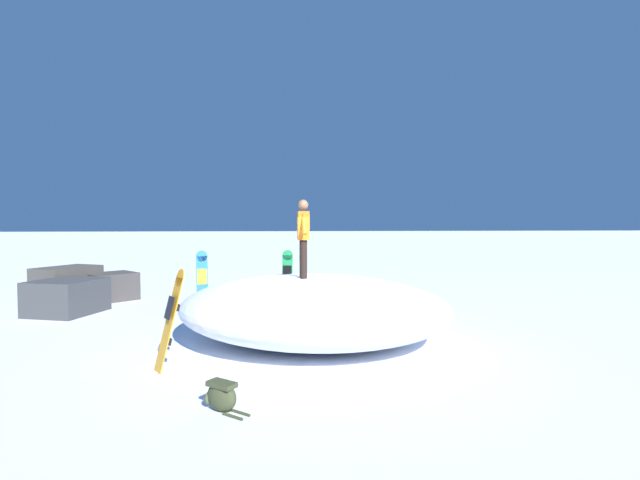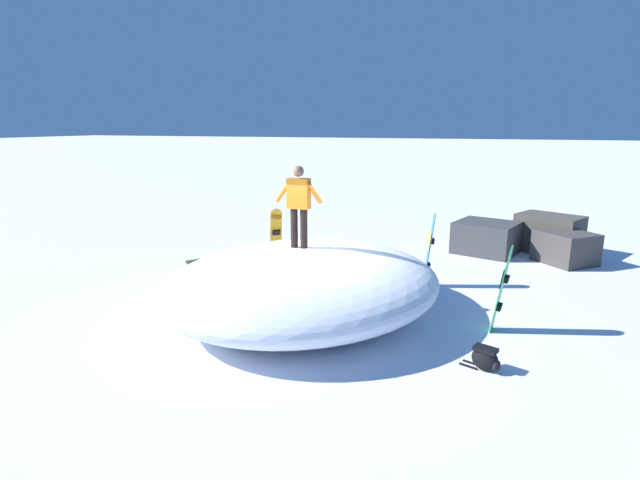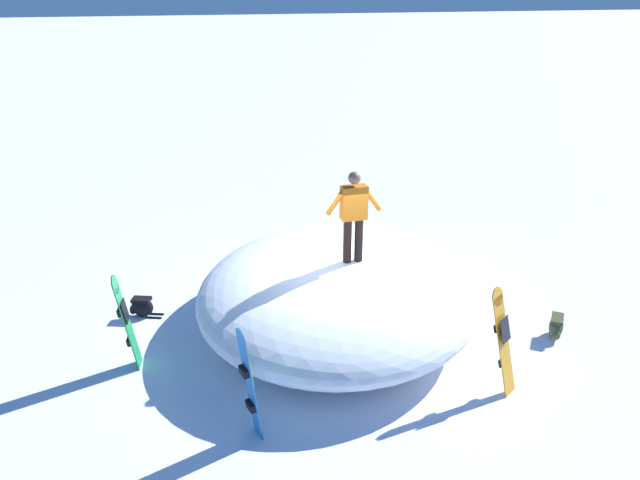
{
  "view_description": "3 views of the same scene",
  "coord_description": "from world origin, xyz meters",
  "px_view_note": "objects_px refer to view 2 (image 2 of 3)",
  "views": [
    {
      "loc": [
        -9.26,
        0.72,
        2.38
      ],
      "look_at": [
        0.2,
        -0.32,
        2.01
      ],
      "focal_mm": 24.93,
      "sensor_mm": 36.0,
      "label": 1
    },
    {
      "loc": [
        3.18,
        -8.57,
        3.61
      ],
      "look_at": [
        0.27,
        -0.49,
        1.6
      ],
      "focal_mm": 27.95,
      "sensor_mm": 36.0,
      "label": 2
    },
    {
      "loc": [
        2.7,
        8.84,
        5.6
      ],
      "look_at": [
        0.14,
        -0.19,
        1.61
      ],
      "focal_mm": 33.88,
      "sensor_mm": 36.0,
      "label": 3
    }
  ],
  "objects_px": {
    "backpack_far": "(195,267)",
    "snowboard_primary_upright": "(502,287)",
    "snowboard_tertiary_upright": "(276,238)",
    "snowboard_secondary_upright": "(429,249)",
    "backpack_near": "(485,359)",
    "snowboarder_standing": "(299,202)"
  },
  "relations": [
    {
      "from": "snowboard_secondary_upright",
      "to": "backpack_near",
      "type": "xyz_separation_m",
      "value": [
        1.36,
        -3.72,
        -0.69
      ]
    },
    {
      "from": "snowboarder_standing",
      "to": "snowboard_tertiary_upright",
      "type": "height_order",
      "value": "snowboarder_standing"
    },
    {
      "from": "snowboarder_standing",
      "to": "backpack_far",
      "type": "height_order",
      "value": "snowboarder_standing"
    },
    {
      "from": "snowboard_secondary_upright",
      "to": "backpack_near",
      "type": "distance_m",
      "value": 4.02
    },
    {
      "from": "snowboard_primary_upright",
      "to": "snowboard_tertiary_upright",
      "type": "relative_size",
      "value": 0.99
    },
    {
      "from": "snowboard_primary_upright",
      "to": "snowboard_secondary_upright",
      "type": "distance_m",
      "value": 2.64
    },
    {
      "from": "snowboarder_standing",
      "to": "snowboard_secondary_upright",
      "type": "xyz_separation_m",
      "value": [
        2.19,
        2.33,
        -1.29
      ]
    },
    {
      "from": "snowboard_secondary_upright",
      "to": "backpack_near",
      "type": "bearing_deg",
      "value": -69.88
    },
    {
      "from": "snowboard_primary_upright",
      "to": "snowboard_tertiary_upright",
      "type": "distance_m",
      "value": 5.68
    },
    {
      "from": "snowboard_primary_upright",
      "to": "backpack_near",
      "type": "xyz_separation_m",
      "value": [
        -0.18,
        -1.58,
        -0.64
      ]
    },
    {
      "from": "backpack_far",
      "to": "snowboard_primary_upright",
      "type": "bearing_deg",
      "value": -8.84
    },
    {
      "from": "backpack_near",
      "to": "snowboard_primary_upright",
      "type": "bearing_deg",
      "value": 83.37
    },
    {
      "from": "backpack_near",
      "to": "backpack_far",
      "type": "height_order",
      "value": "backpack_far"
    },
    {
      "from": "backpack_far",
      "to": "backpack_near",
      "type": "bearing_deg",
      "value": -21.32
    },
    {
      "from": "snowboard_secondary_upright",
      "to": "snowboard_tertiary_upright",
      "type": "xyz_separation_m",
      "value": [
        -3.74,
        -0.07,
        -0.04
      ]
    },
    {
      "from": "snowboard_secondary_upright",
      "to": "backpack_far",
      "type": "xyz_separation_m",
      "value": [
        -5.47,
        -1.05,
        -0.68
      ]
    },
    {
      "from": "snowboard_primary_upright",
      "to": "backpack_far",
      "type": "xyz_separation_m",
      "value": [
        -7.01,
        1.09,
        -0.64
      ]
    },
    {
      "from": "snowboard_secondary_upright",
      "to": "snowboard_tertiary_upright",
      "type": "distance_m",
      "value": 3.74
    },
    {
      "from": "snowboarder_standing",
      "to": "backpack_far",
      "type": "xyz_separation_m",
      "value": [
        -3.27,
        1.28,
        -1.97
      ]
    },
    {
      "from": "snowboarder_standing",
      "to": "snowboard_secondary_upright",
      "type": "bearing_deg",
      "value": 46.75
    },
    {
      "from": "snowboard_primary_upright",
      "to": "snowboard_tertiary_upright",
      "type": "xyz_separation_m",
      "value": [
        -5.29,
        2.08,
        0.01
      ]
    },
    {
      "from": "snowboard_primary_upright",
      "to": "snowboard_tertiary_upright",
      "type": "bearing_deg",
      "value": 158.56
    }
  ]
}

